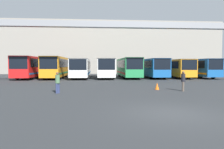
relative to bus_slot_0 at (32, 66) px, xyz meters
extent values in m
plane|color=#2D3033|center=(13.58, -24.35, -1.93)|extent=(200.00, 200.00, 0.00)
cube|color=gray|center=(13.58, 20.83, 4.47)|extent=(55.40, 12.00, 12.79)
cube|color=gray|center=(13.58, -9.22, 4.88)|extent=(34.84, 0.80, 0.70)
cube|color=red|center=(0.00, 0.01, -0.08)|extent=(2.59, 11.15, 3.00)
cube|color=black|center=(0.00, -5.54, 0.48)|extent=(2.38, 0.06, 1.68)
cube|color=black|center=(0.00, 0.01, 0.48)|extent=(2.62, 9.48, 1.26)
cube|color=#1966B2|center=(0.00, 0.01, -1.04)|extent=(2.62, 10.59, 0.24)
cylinder|color=black|center=(-1.13, -3.11, -1.46)|extent=(0.28, 0.93, 0.93)
cylinder|color=black|center=(1.13, -3.11, -1.46)|extent=(0.28, 0.93, 0.93)
cylinder|color=black|center=(-1.13, 3.13, -1.46)|extent=(0.28, 0.93, 0.93)
cylinder|color=black|center=(1.13, 3.13, -1.46)|extent=(0.28, 0.93, 0.93)
cube|color=orange|center=(3.88, -0.47, -0.09)|extent=(2.59, 10.19, 2.97)
cube|color=black|center=(3.88, -5.54, 0.46)|extent=(2.39, 0.06, 1.66)
cube|color=black|center=(3.88, -0.47, 0.46)|extent=(2.62, 8.66, 1.25)
cube|color=#268C4C|center=(3.88, -0.47, -1.04)|extent=(2.62, 9.68, 0.24)
cylinder|color=black|center=(2.74, -3.32, -1.41)|extent=(0.28, 1.03, 1.03)
cylinder|color=black|center=(5.02, -3.32, -1.41)|extent=(0.28, 1.03, 1.03)
cylinder|color=black|center=(2.74, 2.38, -1.41)|extent=(0.28, 1.03, 1.03)
cylinder|color=black|center=(5.02, 2.38, -1.41)|extent=(0.28, 1.03, 1.03)
cube|color=silver|center=(7.76, 0.57, -0.25)|extent=(2.57, 12.27, 2.64)
cube|color=black|center=(7.76, -5.54, 0.23)|extent=(2.36, 0.06, 1.48)
cube|color=black|center=(7.76, 0.57, 0.23)|extent=(2.60, 10.43, 1.11)
cube|color=#1966B2|center=(7.76, 0.57, -1.10)|extent=(2.60, 11.65, 0.24)
cylinder|color=black|center=(6.63, -2.87, -1.44)|extent=(0.28, 0.97, 0.97)
cylinder|color=black|center=(8.88, -2.87, -1.44)|extent=(0.28, 0.97, 0.97)
cylinder|color=black|center=(6.63, 4.00, -1.44)|extent=(0.28, 0.97, 0.97)
cylinder|color=black|center=(8.88, 4.00, -1.44)|extent=(0.28, 0.97, 0.97)
cube|color=silver|center=(11.64, -0.27, -0.23)|extent=(2.52, 10.59, 2.69)
cube|color=black|center=(11.64, -5.54, 0.26)|extent=(2.32, 0.06, 1.51)
cube|color=black|center=(11.64, -0.27, 0.26)|extent=(2.55, 9.00, 1.13)
cube|color=#268C4C|center=(11.64, -0.27, -1.09)|extent=(2.55, 10.06, 0.24)
cylinder|color=black|center=(10.54, -3.23, -1.45)|extent=(0.28, 0.95, 0.95)
cylinder|color=black|center=(12.74, -3.23, -1.45)|extent=(0.28, 0.95, 0.95)
cylinder|color=black|center=(10.54, 2.69, -1.45)|extent=(0.28, 0.95, 0.95)
cylinder|color=black|center=(12.74, 2.69, -1.45)|extent=(0.28, 0.95, 0.95)
cube|color=#268C4C|center=(15.52, 0.45, -0.16)|extent=(2.55, 12.02, 2.83)
cube|color=black|center=(15.52, -5.54, 0.36)|extent=(2.35, 0.06, 1.58)
cube|color=black|center=(15.52, 0.45, 0.36)|extent=(2.58, 10.22, 1.19)
cube|color=red|center=(15.52, 0.45, -1.07)|extent=(2.58, 11.42, 0.24)
cylinder|color=black|center=(14.40, -2.92, -1.46)|extent=(0.28, 0.93, 0.93)
cylinder|color=black|center=(16.63, -2.92, -1.46)|extent=(0.28, 0.93, 0.93)
cylinder|color=black|center=(14.40, 3.81, -1.46)|extent=(0.28, 0.93, 0.93)
cylinder|color=black|center=(16.63, 3.81, -1.46)|extent=(0.28, 0.93, 0.93)
cube|color=#1959A5|center=(19.40, -0.44, -0.22)|extent=(2.57, 10.24, 2.72)
cube|color=black|center=(19.40, -5.54, 0.28)|extent=(2.37, 0.06, 1.52)
cube|color=black|center=(19.40, -0.44, 0.28)|extent=(2.60, 8.71, 1.14)
cube|color=#1966B2|center=(19.40, -0.44, -1.09)|extent=(2.60, 9.73, 0.24)
cylinder|color=black|center=(18.27, -3.31, -1.46)|extent=(0.28, 0.93, 0.93)
cylinder|color=black|center=(20.52, -3.31, -1.46)|extent=(0.28, 0.93, 0.93)
cylinder|color=black|center=(18.27, 2.43, -1.46)|extent=(0.28, 0.93, 0.93)
cylinder|color=black|center=(20.52, 2.43, -1.46)|extent=(0.28, 0.93, 0.93)
cube|color=orange|center=(23.28, -0.26, -0.27)|extent=(2.46, 10.60, 2.61)
cube|color=black|center=(23.28, -5.54, 0.20)|extent=(2.26, 0.06, 1.46)
cube|color=black|center=(23.28, -0.26, 0.20)|extent=(2.49, 9.01, 1.09)
cube|color=orange|center=(23.28, -0.26, -1.11)|extent=(2.49, 10.07, 0.24)
cylinder|color=black|center=(22.20, -3.23, -1.41)|extent=(0.28, 1.04, 1.04)
cylinder|color=black|center=(24.35, -3.23, -1.41)|extent=(0.28, 1.04, 1.04)
cylinder|color=black|center=(22.20, 2.70, -1.41)|extent=(0.28, 1.04, 1.04)
cylinder|color=black|center=(24.35, 2.70, -1.41)|extent=(0.28, 1.04, 1.04)
cube|color=#1959A5|center=(27.15, -0.24, -0.24)|extent=(2.41, 10.64, 2.68)
cube|color=black|center=(27.15, -5.54, 0.25)|extent=(2.22, 0.06, 1.50)
cube|color=black|center=(27.15, -0.24, 0.25)|extent=(2.44, 9.05, 1.13)
cube|color=orange|center=(27.15, -0.24, -1.09)|extent=(2.44, 10.11, 0.24)
cylinder|color=black|center=(26.11, -3.22, -1.38)|extent=(0.28, 1.09, 1.09)
cylinder|color=black|center=(28.20, -3.22, -1.38)|extent=(0.28, 1.09, 1.09)
cylinder|color=black|center=(26.11, 2.74, -1.38)|extent=(0.28, 1.09, 1.09)
cylinder|color=black|center=(28.20, 2.74, -1.38)|extent=(0.28, 1.09, 1.09)
cylinder|color=brown|center=(17.23, -17.22, -1.54)|extent=(0.17, 0.17, 0.76)
cylinder|color=brown|center=(17.29, -17.08, -1.54)|extent=(0.17, 0.17, 0.76)
cylinder|color=black|center=(17.26, -17.15, -0.84)|extent=(0.33, 0.33, 0.64)
sphere|color=brown|center=(17.26, -17.15, -0.42)|extent=(0.21, 0.21, 0.21)
cylinder|color=navy|center=(7.37, -17.72, -1.55)|extent=(0.17, 0.17, 0.75)
cylinder|color=navy|center=(7.48, -17.63, -1.55)|extent=(0.17, 0.17, 0.75)
cylinder|color=#4C724C|center=(7.43, -17.67, -0.86)|extent=(0.33, 0.33, 0.63)
sphere|color=brown|center=(7.43, -17.67, -0.45)|extent=(0.20, 0.20, 0.20)
cone|color=orange|center=(15.48, -15.99, -1.63)|extent=(0.36, 0.36, 0.59)
camera|label=1|loc=(10.36, -32.66, 0.18)|focal=32.00mm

